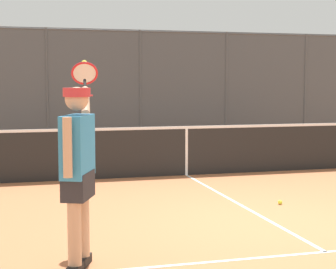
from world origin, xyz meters
TOP-DOWN VIEW (x-y plane):
  - ground_plane at (0.00, 0.00)m, footprint 60.00×60.00m
  - fence_backdrop at (-0.00, -8.71)m, footprint 17.56×1.37m
  - tennis_net at (0.00, -3.83)m, footprint 9.80×0.09m
  - tennis_player at (2.60, 1.18)m, footprint 0.53×1.43m
  - tennis_ball_near_net at (-0.59, -0.95)m, footprint 0.07×0.07m

SIDE VIEW (x-z plane):
  - ground_plane at x=0.00m, z-range 0.00..0.00m
  - tennis_ball_near_net at x=-0.59m, z-range 0.00..0.07m
  - tennis_net at x=0.00m, z-range -0.04..1.03m
  - tennis_player at x=2.60m, z-range 0.02..2.08m
  - fence_backdrop at x=0.00m, z-range -0.01..3.18m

